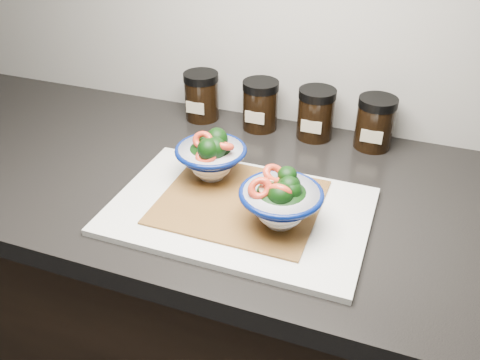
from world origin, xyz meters
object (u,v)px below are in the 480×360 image
(cutting_board, at_px, (239,211))
(spice_jar_d, at_px, (375,123))
(bowl_right, at_px, (281,201))
(spice_jar_c, at_px, (316,114))
(bowl_left, at_px, (211,156))
(spice_jar_b, at_px, (260,105))
(spice_jar_a, at_px, (202,96))

(cutting_board, relative_size, spice_jar_d, 3.98)
(bowl_right, relative_size, spice_jar_c, 1.24)
(cutting_board, xyz_separation_m, spice_jar_c, (0.06, 0.33, 0.05))
(bowl_left, relative_size, spice_jar_b, 1.20)
(spice_jar_c, height_order, spice_jar_d, same)
(cutting_board, xyz_separation_m, spice_jar_d, (0.18, 0.33, 0.05))
(cutting_board, height_order, spice_jar_a, spice_jar_a)
(spice_jar_b, relative_size, spice_jar_c, 1.00)
(spice_jar_a, distance_m, spice_jar_d, 0.40)
(spice_jar_c, distance_m, spice_jar_d, 0.13)
(bowl_left, distance_m, spice_jar_a, 0.29)
(cutting_board, distance_m, bowl_right, 0.10)
(bowl_left, bearing_deg, spice_jar_a, 117.63)
(cutting_board, bearing_deg, bowl_right, -13.41)
(spice_jar_a, height_order, spice_jar_c, same)
(bowl_left, relative_size, spice_jar_a, 1.20)
(bowl_right, relative_size, spice_jar_d, 1.24)
(bowl_left, bearing_deg, spice_jar_b, 87.54)
(spice_jar_a, height_order, spice_jar_b, same)
(spice_jar_d, bearing_deg, bowl_right, -106.53)
(spice_jar_a, xyz_separation_m, spice_jar_b, (0.15, 0.00, 0.00))
(spice_jar_b, relative_size, spice_jar_d, 1.00)
(spice_jar_d, bearing_deg, cutting_board, -119.11)
(spice_jar_a, distance_m, spice_jar_c, 0.27)
(bowl_left, distance_m, spice_jar_d, 0.37)
(cutting_board, height_order, spice_jar_c, spice_jar_c)
(cutting_board, xyz_separation_m, spice_jar_a, (-0.22, 0.33, 0.05))
(spice_jar_b, height_order, spice_jar_d, same)
(spice_jar_c, bearing_deg, spice_jar_b, 180.00)
(bowl_left, xyz_separation_m, bowl_right, (0.16, -0.09, 0.00))
(bowl_right, bearing_deg, spice_jar_a, 130.52)
(bowl_left, xyz_separation_m, spice_jar_b, (0.01, 0.26, -0.00))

